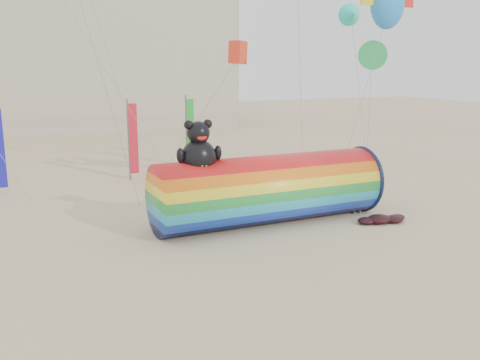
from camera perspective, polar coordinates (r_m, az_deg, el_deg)
name	(u,v)px	position (r m, az deg, el deg)	size (l,w,h in m)	color
ground	(245,245)	(22.25, 0.51, -6.91)	(160.00, 160.00, 0.00)	#CCB58C
windsock_assembly	(268,187)	(24.96, 3.06, -0.79)	(11.00, 3.35, 5.07)	red
kite_handler	(357,195)	(27.20, 12.41, -1.58)	(0.68, 0.45, 1.88)	slate
fabric_bundle	(382,219)	(26.10, 14.90, -4.04)	(2.62, 1.35, 0.41)	black
festival_banners	(114,139)	(35.26, -13.27, 4.30)	(13.39, 3.59, 5.20)	#59595E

